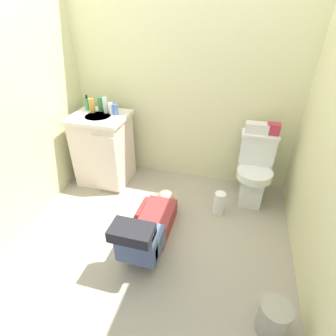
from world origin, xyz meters
name	(u,v)px	position (x,y,z in m)	size (l,w,h in m)	color
ground_plane	(156,229)	(0.00, 0.00, -0.02)	(2.96, 2.99, 0.04)	#9F9881
wall_back	(183,75)	(0.00, 1.03, 1.20)	(2.62, 0.08, 2.40)	beige
wall_left	(7,94)	(-1.27, 0.00, 1.20)	(0.08, 1.99, 2.40)	beige
toilet	(254,170)	(0.85, 0.70, 0.37)	(0.36, 0.46, 0.75)	silver
vanity_cabinet	(104,149)	(-0.82, 0.64, 0.42)	(0.60, 0.53, 0.82)	beige
faucet	(104,106)	(-0.83, 0.78, 0.87)	(0.02, 0.02, 0.10)	silver
person_plumber	(149,227)	(-0.01, -0.18, 0.18)	(0.39, 1.06, 0.52)	maroon
tissue_box	(257,128)	(0.81, 0.79, 0.80)	(0.22, 0.11, 0.10)	silver
toiletry_bag	(273,129)	(0.96, 0.79, 0.81)	(0.12, 0.09, 0.11)	#B22D3F
soap_dispenser	(88,104)	(-1.02, 0.76, 0.89)	(0.06, 0.06, 0.17)	#398C5B
bottle_amber	(92,105)	(-0.93, 0.71, 0.90)	(0.06, 0.06, 0.16)	gold
bottle_green	(100,104)	(-0.86, 0.76, 0.90)	(0.05, 0.05, 0.15)	#459751
bottle_clear	(106,105)	(-0.78, 0.73, 0.91)	(0.05, 0.05, 0.17)	silver
bottle_white	(111,108)	(-0.71, 0.72, 0.88)	(0.05, 0.05, 0.12)	white
bottle_blue	(115,109)	(-0.65, 0.70, 0.88)	(0.06, 0.06, 0.12)	#4367B3
trash_can	(273,318)	(1.01, -0.69, 0.12)	(0.20, 0.20, 0.25)	#9B9982
paper_towel_roll	(219,203)	(0.55, 0.38, 0.12)	(0.11, 0.11, 0.24)	white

